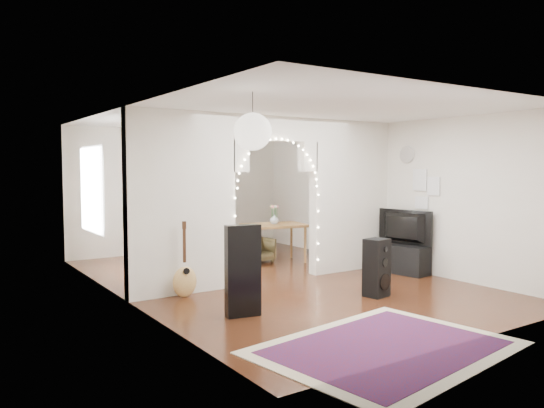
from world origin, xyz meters
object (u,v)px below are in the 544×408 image
dining_table (274,228)px  dining_chair_left (221,244)px  media_console (401,259)px  floor_speaker (377,268)px  bookcase (189,224)px  dining_chair_right (258,250)px  acoustic_guitar (185,269)px

dining_table → dining_chair_left: 1.50m
media_console → dining_table: 2.52m
media_console → dining_table: size_ratio=0.75×
dining_chair_left → floor_speaker: bearing=-93.7°
dining_table → bookcase: bearing=144.0°
bookcase → dining_chair_right: (0.97, -1.13, -0.47)m
media_console → dining_chair_left: 3.90m
floor_speaker → dining_chair_right: bearing=77.7°
media_console → dining_chair_right: size_ratio=1.90×
acoustic_guitar → floor_speaker: (2.34, -1.49, 0.01)m
bookcase → dining_chair_right: bearing=-45.3°
floor_speaker → dining_chair_left: floor_speaker is taller
dining_chair_left → media_console: bearing=-69.1°
acoustic_guitar → dining_table: (2.66, 1.64, 0.27)m
floor_speaker → dining_table: (0.32, 3.13, 0.26)m
dining_chair_left → acoustic_guitar: bearing=-131.8°
bookcase → dining_table: size_ratio=1.07×
acoustic_guitar → media_console: acoustic_guitar is taller
floor_speaker → media_console: floor_speaker is taller
media_console → dining_chair_left: media_console is taller
floor_speaker → bookcase: 4.54m
floor_speaker → media_console: 1.88m
bookcase → dining_chair_right: 1.56m
acoustic_guitar → dining_table: acoustic_guitar is taller
dining_chair_right → floor_speaker: bearing=-94.8°
bookcase → dining_table: (1.23, -1.31, -0.03)m
floor_speaker → bookcase: (-0.90, 4.44, 0.29)m
acoustic_guitar → floor_speaker: 2.78m
acoustic_guitar → dining_chair_left: acoustic_guitar is taller
dining_chair_right → dining_table: bearing=-39.0°
media_console → floor_speaker: bearing=-156.2°
media_console → dining_chair_left: (-1.74, 3.48, -0.02)m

